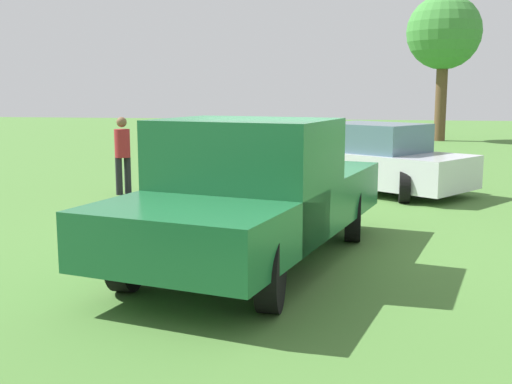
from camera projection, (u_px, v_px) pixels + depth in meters
ground_plane at (282, 252)px, 8.42m from camera, size 80.00×80.00×0.00m
pickup_truck at (252, 190)px, 7.66m from camera, size 5.30×3.07×1.82m
sedan_far at (365, 160)px, 13.61m from camera, size 4.14×4.81×1.46m
person_bystander at (123, 151)px, 13.00m from camera, size 0.45×0.45×1.61m
tree_back_right at (444, 34)px, 26.60m from camera, size 3.15×3.15×6.20m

